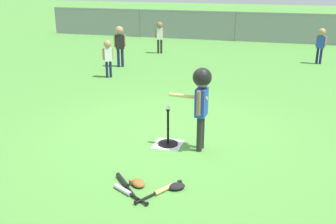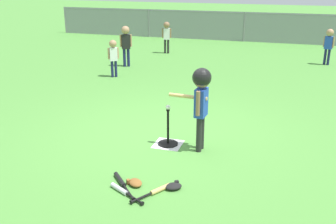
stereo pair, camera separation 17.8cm
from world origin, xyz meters
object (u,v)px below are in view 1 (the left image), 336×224
at_px(batting_tee, 168,139).
at_px(glove_near_bats, 138,183).
at_px(fielder_deep_right, 321,41).
at_px(fielder_deep_left, 120,41).
at_px(batter_child, 201,92).
at_px(spare_bat_silver, 126,192).
at_px(glove_by_plate, 177,186).
at_px(spare_bat_wood, 160,191).
at_px(fielder_near_right, 108,54).
at_px(baseball_on_tee, 168,107).
at_px(spare_bat_black, 124,183).
at_px(fielder_deep_center, 160,33).

height_order(batting_tee, glove_near_bats, batting_tee).
height_order(fielder_deep_right, fielder_deep_left, fielder_deep_left).
xyz_separation_m(batter_child, fielder_deep_right, (2.25, 6.97, -0.24)).
bearing_deg(batter_child, spare_bat_silver, -112.24).
distance_m(batter_child, spare_bat_silver, 1.89).
bearing_deg(glove_by_plate, spare_bat_wood, -136.45).
height_order(batter_child, fielder_near_right, batter_child).
relative_size(fielder_deep_right, fielder_deep_left, 0.90).
height_order(glove_by_plate, glove_near_bats, same).
bearing_deg(batting_tee, spare_bat_wood, -78.25).
bearing_deg(glove_by_plate, glove_near_bats, -173.10).
bearing_deg(glove_by_plate, baseball_on_tee, 110.17).
bearing_deg(spare_bat_black, fielder_deep_right, 70.27).
height_order(baseball_on_tee, glove_near_bats, baseball_on_tee).
height_order(spare_bat_silver, glove_by_plate, glove_by_plate).
bearing_deg(glove_near_bats, fielder_deep_right, 71.28).
height_order(batter_child, glove_by_plate, batter_child).
height_order(fielder_near_right, glove_near_bats, fielder_near_right).
xyz_separation_m(fielder_deep_left, glove_by_plate, (3.29, -6.24, -0.72)).
distance_m(baseball_on_tee, glove_by_plate, 1.50).
xyz_separation_m(fielder_deep_right, glove_near_bats, (-2.80, -8.28, -0.65)).
distance_m(fielder_near_right, spare_bat_wood, 5.98).
relative_size(fielder_deep_center, spare_bat_wood, 1.91).
bearing_deg(glove_by_plate, fielder_near_right, 121.88).
bearing_deg(fielder_deep_center, spare_bat_silver, -76.00).
xyz_separation_m(fielder_deep_right, fielder_deep_left, (-5.59, -1.97, 0.07)).
relative_size(fielder_deep_right, glove_near_bats, 3.93).
xyz_separation_m(baseball_on_tee, glove_by_plate, (0.47, -1.29, -0.59)).
distance_m(baseball_on_tee, fielder_near_right, 4.55).
bearing_deg(fielder_deep_left, spare_bat_wood, -64.08).
height_order(baseball_on_tee, fielder_deep_center, fielder_deep_center).
relative_size(baseball_on_tee, fielder_deep_right, 0.07).
height_order(spare_bat_black, glove_by_plate, glove_by_plate).
bearing_deg(fielder_deep_center, fielder_deep_right, -3.18).
height_order(spare_bat_silver, spare_bat_wood, same).
height_order(fielder_deep_left, fielder_near_right, fielder_deep_left).
bearing_deg(fielder_near_right, fielder_deep_right, 30.66).
distance_m(batting_tee, fielder_near_right, 4.59).
height_order(fielder_deep_center, spare_bat_silver, fielder_deep_center).
bearing_deg(spare_bat_wood, fielder_deep_right, 73.54).
height_order(fielder_deep_center, spare_bat_black, fielder_deep_center).
bearing_deg(batter_child, spare_bat_black, -118.49).
relative_size(spare_bat_silver, spare_bat_wood, 1.02).
distance_m(baseball_on_tee, fielder_deep_left, 5.69).
bearing_deg(fielder_deep_left, batting_tee, -60.42).
height_order(spare_bat_wood, glove_by_plate, glove_by_plate).
height_order(batting_tee, fielder_deep_center, fielder_deep_center).
xyz_separation_m(fielder_deep_left, spare_bat_silver, (2.71, -6.53, -0.72)).
height_order(baseball_on_tee, spare_bat_silver, baseball_on_tee).
bearing_deg(batter_child, glove_near_bats, -112.85).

